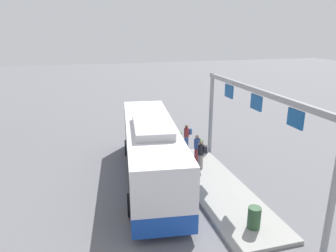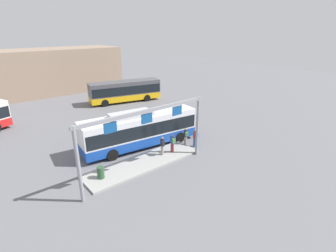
{
  "view_description": "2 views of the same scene",
  "coord_description": "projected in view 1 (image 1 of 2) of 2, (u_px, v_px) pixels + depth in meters",
  "views": [
    {
      "loc": [
        -14.97,
        3.21,
        7.77
      ],
      "look_at": [
        3.5,
        -1.9,
        1.81
      ],
      "focal_mm": 33.5,
      "sensor_mm": 36.0,
      "label": 1
    },
    {
      "loc": [
        -12.18,
        -18.69,
        10.46
      ],
      "look_at": [
        3.27,
        -0.08,
        1.26
      ],
      "focal_mm": 27.67,
      "sensor_mm": 36.0,
      "label": 2
    }
  ],
  "objects": [
    {
      "name": "trash_bin",
      "position": [
        254.0,
        218.0,
        12.42
      ],
      "size": [
        0.52,
        0.52,
        0.9
      ],
      "primitive_type": "cylinder",
      "color": "#2D5133",
      "rests_on": "platform_curb"
    },
    {
      "name": "person_boarding",
      "position": [
        187.0,
        136.0,
        21.04
      ],
      "size": [
        0.43,
        0.58,
        1.67
      ],
      "rotation": [
        0.0,
        0.0,
        1.81
      ],
      "color": "#334C8C",
      "rests_on": "ground"
    },
    {
      "name": "platform_sign_gantry",
      "position": [
        255.0,
        116.0,
        14.75
      ],
      "size": [
        10.74,
        0.24,
        5.2
      ],
      "color": "gray",
      "rests_on": "ground"
    },
    {
      "name": "bus_main",
      "position": [
        151.0,
        148.0,
        16.36
      ],
      "size": [
        11.13,
        3.83,
        3.46
      ],
      "rotation": [
        0.0,
        0.0,
        -0.12
      ],
      "color": "#1947AD",
      "rests_on": "ground"
    },
    {
      "name": "person_waiting_far",
      "position": [
        201.0,
        154.0,
        17.6
      ],
      "size": [
        0.47,
        0.6,
        1.67
      ],
      "rotation": [
        0.0,
        0.0,
        1.21
      ],
      "color": "gray",
      "rests_on": "platform_curb"
    },
    {
      "name": "platform_curb",
      "position": [
        216.0,
        186.0,
        16.02
      ],
      "size": [
        10.0,
        2.8,
        0.16
      ],
      "primitive_type": "cube",
      "color": "#9E9E99",
      "rests_on": "ground"
    },
    {
      "name": "ground_plane",
      "position": [
        151.0,
        179.0,
        16.9
      ],
      "size": [
        120.0,
        120.0,
        0.0
      ],
      "primitive_type": "plane",
      "color": "slate"
    },
    {
      "name": "person_waiting_mid",
      "position": [
        197.0,
        147.0,
        18.55
      ],
      "size": [
        0.39,
        0.56,
        1.67
      ],
      "rotation": [
        0.0,
        0.0,
        1.42
      ],
      "color": "maroon",
      "rests_on": "platform_curb"
    },
    {
      "name": "person_waiting_near",
      "position": [
        177.0,
        139.0,
        20.46
      ],
      "size": [
        0.49,
        0.6,
        1.67
      ],
      "rotation": [
        0.0,
        0.0,
        1.18
      ],
      "color": "gray",
      "rests_on": "ground"
    }
  ]
}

